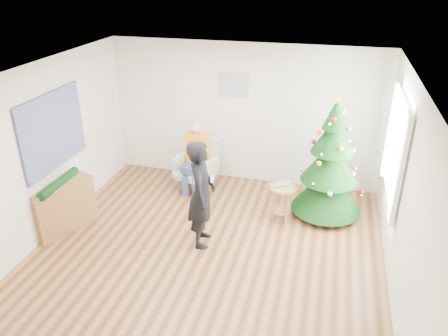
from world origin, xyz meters
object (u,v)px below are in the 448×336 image
(stool, at_px, (281,203))
(armchair, at_px, (198,171))
(standing_man, at_px, (201,194))
(console, at_px, (63,207))
(christmas_tree, at_px, (330,163))

(stool, bearing_deg, armchair, 155.84)
(standing_man, bearing_deg, console, 84.63)
(standing_man, bearing_deg, christmas_tree, -64.54)
(stool, bearing_deg, console, -161.08)
(stool, distance_m, console, 3.43)
(console, bearing_deg, stool, 42.05)
(standing_man, distance_m, console, 2.24)
(console, bearing_deg, armchair, 72.38)
(stool, bearing_deg, standing_man, -139.33)
(christmas_tree, bearing_deg, standing_man, -143.85)
(armchair, height_order, console, armchair)
(stool, xyz_separation_m, console, (-3.24, -1.11, 0.09))
(christmas_tree, relative_size, console, 2.07)
(standing_man, height_order, console, standing_man)
(standing_man, bearing_deg, armchair, 9.08)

